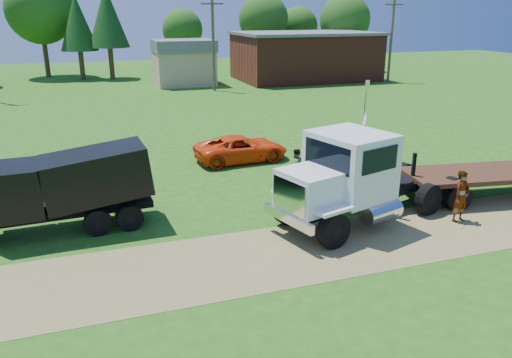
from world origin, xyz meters
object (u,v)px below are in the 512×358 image
object	(u,v)px
white_semi_tractor	(352,178)
black_dump_truck	(60,187)
orange_pickup	(241,148)
spectator_a	(461,197)
flatbed_trailer	(501,176)

from	to	relation	value
white_semi_tractor	black_dump_truck	bearing A→B (deg)	148.46
black_dump_truck	orange_pickup	world-z (taller)	black_dump_truck
spectator_a	white_semi_tractor	bearing A→B (deg)	150.60
black_dump_truck	orange_pickup	distance (m)	10.81
flatbed_trailer	orange_pickup	bearing A→B (deg)	144.42
orange_pickup	spectator_a	xyz separation A→B (m)	(5.46, -10.32, 0.31)
white_semi_tractor	spectator_a	distance (m)	4.26
flatbed_trailer	spectator_a	distance (m)	3.82
orange_pickup	black_dump_truck	bearing A→B (deg)	121.88
black_dump_truck	flatbed_trailer	world-z (taller)	black_dump_truck
white_semi_tractor	flatbed_trailer	world-z (taller)	white_semi_tractor
white_semi_tractor	black_dump_truck	world-z (taller)	white_semi_tractor
black_dump_truck	orange_pickup	bearing A→B (deg)	32.88
white_semi_tractor	black_dump_truck	xyz separation A→B (m)	(-10.15, 2.74, -0.10)
white_semi_tractor	spectator_a	size ratio (longest dim) A/B	4.38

